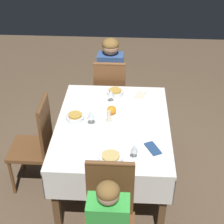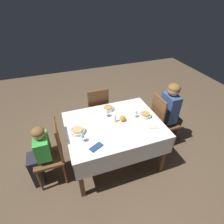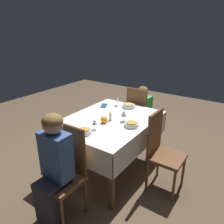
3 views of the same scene
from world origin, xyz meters
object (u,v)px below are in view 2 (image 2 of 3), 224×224
(bowl_east, at_px, (145,115))
(napkin_spare_side, at_px, (96,147))
(orange_fruit, at_px, (123,118))
(chair_north, at_px, (97,109))
(bowl_north, at_px, (108,108))
(bowl_west, at_px, (78,131))
(napkin_red_folded, at_px, (154,127))
(person_child_green, at_px, (39,154))
(chair_west, at_px, (53,151))
(wine_glass_east, at_px, (136,112))
(wine_glass_north, at_px, (107,111))
(person_adult_denim, at_px, (171,111))
(wine_glass_west, at_px, (82,135))
(candle_centerpiece, at_px, (115,119))
(chair_east, at_px, (162,120))
(dining_table, at_px, (114,129))

(bowl_east, bearing_deg, napkin_spare_side, -157.36)
(orange_fruit, bearing_deg, bowl_east, -2.25)
(chair_north, xyz_separation_m, bowl_north, (0.08, -0.38, 0.25))
(bowl_west, bearing_deg, napkin_red_folded, -13.50)
(person_child_green, height_order, bowl_east, person_child_green)
(chair_west, distance_m, wine_glass_east, 1.29)
(wine_glass_north, bearing_deg, person_child_green, -167.81)
(chair_west, height_order, chair_north, same)
(person_adult_denim, distance_m, bowl_west, 1.58)
(orange_fruit, xyz_separation_m, napkin_red_folded, (0.36, -0.28, -0.04))
(wine_glass_east, xyz_separation_m, wine_glass_west, (-0.85, -0.24, 0.01))
(person_child_green, distance_m, bowl_east, 1.60)
(bowl_north, distance_m, napkin_spare_side, 0.82)
(wine_glass_west, bearing_deg, wine_glass_north, 41.37)
(napkin_red_folded, bearing_deg, candle_centerpiece, 147.61)
(chair_east, distance_m, bowl_west, 1.44)
(wine_glass_west, height_order, candle_centerpiece, wine_glass_west)
(chair_west, xyz_separation_m, wine_glass_west, (0.40, -0.17, 0.33))
(dining_table, distance_m, bowl_west, 0.53)
(chair_west, distance_m, napkin_spare_side, 0.67)
(chair_north, height_order, person_adult_denim, person_adult_denim)
(wine_glass_east, xyz_separation_m, wine_glass_north, (-0.40, 0.16, 0.01))
(dining_table, bearing_deg, chair_north, 93.79)
(chair_west, distance_m, wine_glass_north, 0.94)
(chair_east, relative_size, bowl_north, 5.61)
(bowl_east, relative_size, wine_glass_east, 1.32)
(wine_glass_east, relative_size, napkin_red_folded, 0.81)
(bowl_north, bearing_deg, candle_centerpiece, -90.15)
(dining_table, height_order, bowl_north, bowl_north)
(dining_table, bearing_deg, bowl_west, -178.85)
(chair_north, bearing_deg, bowl_west, 57.81)
(napkin_spare_side, bearing_deg, bowl_north, 61.10)
(orange_fruit, bearing_deg, chair_east, 4.81)
(person_child_green, relative_size, wine_glass_east, 7.25)
(bowl_north, bearing_deg, napkin_spare_side, -118.90)
(chair_east, height_order, chair_north, same)
(dining_table, xyz_separation_m, wine_glass_east, (0.36, 0.04, 0.19))
(napkin_red_folded, bearing_deg, orange_fruit, 142.24)
(chair_west, height_order, wine_glass_east, chair_west)
(bowl_north, relative_size, napkin_red_folded, 1.06)
(person_adult_denim, relative_size, candle_centerpiece, 8.91)
(bowl_east, relative_size, wine_glass_west, 1.19)
(chair_west, bearing_deg, napkin_red_folded, 80.56)
(bowl_east, bearing_deg, chair_west, -178.79)
(napkin_red_folded, bearing_deg, wine_glass_east, 115.78)
(orange_fruit, bearing_deg, person_child_green, -177.91)
(chair_east, distance_m, wine_glass_west, 1.45)
(chair_east, height_order, napkin_red_folded, chair_east)
(dining_table, bearing_deg, wine_glass_north, 101.78)
(person_adult_denim, bearing_deg, chair_east, 90.00)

